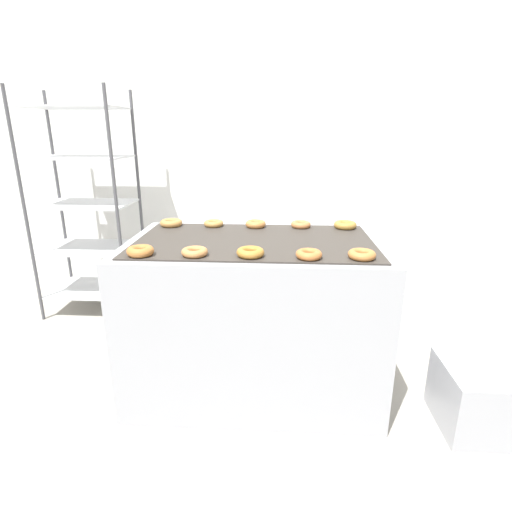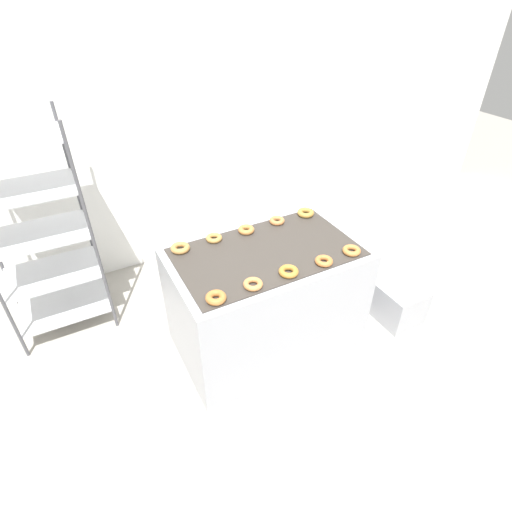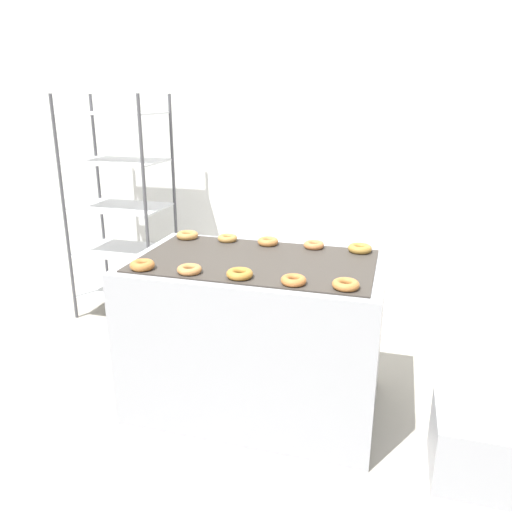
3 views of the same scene
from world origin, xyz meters
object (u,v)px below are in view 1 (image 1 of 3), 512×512
(donut_near_left, at_px, (195,252))
(donut_near_right, at_px, (309,254))
(donut_far_center, at_px, (256,224))
(donut_far_rightmost, at_px, (345,225))
(baking_rack_cart, at_px, (86,204))
(donut_near_center, at_px, (250,252))
(donut_near_leftmost, at_px, (140,251))
(donut_far_right, at_px, (301,224))
(donut_far_leftmost, at_px, (171,223))
(donut_far_left, at_px, (214,223))
(donut_near_rightmost, at_px, (362,255))
(fryer_machine, at_px, (254,315))
(glaze_bin, at_px, (476,397))

(donut_near_left, xyz_separation_m, donut_near_right, (0.50, -0.01, 0.00))
(donut_far_center, height_order, donut_far_rightmost, donut_far_rightmost)
(baking_rack_cart, relative_size, donut_near_center, 13.45)
(baking_rack_cart, distance_m, donut_near_leftmost, 1.48)
(donut_near_left, bearing_deg, donut_far_right, 48.76)
(donut_near_right, height_order, donut_far_leftmost, donut_far_leftmost)
(donut_near_right, relative_size, donut_far_left, 1.02)
(donut_near_rightmost, bearing_deg, donut_far_center, 131.62)
(donut_near_center, bearing_deg, donut_far_right, 65.83)
(donut_near_rightmost, distance_m, donut_far_left, 0.93)
(donut_near_left, distance_m, donut_near_rightmost, 0.73)
(donut_near_center, bearing_deg, donut_far_rightmost, 47.98)
(fryer_machine, relative_size, donut_far_left, 11.53)
(donut_far_left, bearing_deg, donut_near_right, -48.48)
(donut_far_leftmost, height_order, donut_far_left, donut_far_leftmost)
(baking_rack_cart, xyz_separation_m, donut_far_rightmost, (1.82, -0.65, 0.02))
(fryer_machine, xyz_separation_m, donut_far_center, (-0.01, 0.28, 0.44))
(donut_near_center, bearing_deg, donut_far_left, 113.96)
(donut_near_left, xyz_separation_m, donut_far_left, (-0.01, 0.57, -0.00))
(donut_near_center, relative_size, donut_far_leftmost, 0.97)
(donut_far_leftmost, bearing_deg, donut_near_left, -65.64)
(baking_rack_cart, height_order, donut_near_left, baking_rack_cart)
(glaze_bin, relative_size, donut_far_right, 3.30)
(fryer_machine, bearing_deg, donut_far_left, 131.32)
(donut_far_leftmost, relative_size, donut_far_right, 1.14)
(baking_rack_cart, height_order, donut_near_center, baking_rack_cart)
(donut_near_right, relative_size, donut_far_right, 1.02)
(glaze_bin, height_order, donut_near_center, donut_near_center)
(donut_near_leftmost, height_order, donut_far_rightmost, donut_near_leftmost)
(donut_near_center, xyz_separation_m, donut_near_rightmost, (0.49, -0.00, -0.00))
(donut_near_center, relative_size, donut_far_rightmost, 0.97)
(donut_near_rightmost, relative_size, donut_far_rightmost, 0.94)
(baking_rack_cart, height_order, donut_near_rightmost, baking_rack_cart)
(donut_near_left, xyz_separation_m, donut_near_rightmost, (0.73, 0.00, 0.00))
(donut_near_left, height_order, donut_far_center, donut_far_center)
(donut_near_rightmost, xyz_separation_m, donut_far_left, (-0.74, 0.57, -0.00))
(donut_near_leftmost, xyz_separation_m, donut_near_rightmost, (0.98, 0.01, -0.00))
(donut_far_leftmost, xyz_separation_m, donut_far_left, (0.25, 0.01, -0.00))
(baking_rack_cart, relative_size, donut_far_left, 14.76)
(baking_rack_cart, xyz_separation_m, donut_far_left, (1.07, -0.64, 0.02))
(fryer_machine, relative_size, donut_far_rightmost, 10.21)
(donut_near_leftmost, relative_size, donut_far_right, 1.07)
(donut_near_leftmost, bearing_deg, donut_far_center, 49.86)
(donut_near_leftmost, xyz_separation_m, donut_far_center, (0.48, 0.57, -0.00))
(donut_far_center, distance_m, donut_far_rightmost, 0.51)
(donut_far_leftmost, bearing_deg, donut_near_leftmost, -88.85)
(donut_near_rightmost, bearing_deg, donut_near_left, -179.94)
(donut_near_leftmost, relative_size, donut_near_left, 1.02)
(donut_near_right, bearing_deg, baking_rack_cart, 142.31)
(donut_far_center, height_order, donut_far_right, donut_far_center)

